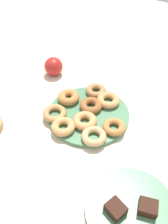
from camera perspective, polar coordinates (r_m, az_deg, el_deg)
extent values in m
plane|color=beige|center=(0.87, 1.08, -0.89)|extent=(2.40, 2.40, 0.00)
cylinder|color=#4C7F56|center=(0.87, 1.09, -0.56)|extent=(0.29, 0.29, 0.01)
torus|color=tan|center=(0.82, 0.19, -2.12)|extent=(0.11, 0.11, 0.03)
torus|color=tan|center=(0.90, 5.80, 2.83)|extent=(0.09, 0.09, 0.03)
torus|color=#BC7A3D|center=(0.81, 7.14, -3.55)|extent=(0.10, 0.10, 0.02)
torus|color=#B27547|center=(0.94, 2.86, 5.12)|extent=(0.10, 0.10, 0.02)
torus|color=#BC7A3D|center=(0.90, -3.69, 3.53)|extent=(0.12, 0.12, 0.03)
torus|color=tan|center=(0.80, -4.98, -3.50)|extent=(0.11, 0.11, 0.03)
torus|color=tan|center=(0.78, 2.37, -5.79)|extent=(0.11, 0.11, 0.02)
torus|color=#995B2D|center=(0.87, 1.64, 1.54)|extent=(0.11, 0.11, 0.03)
torus|color=#C6844C|center=(0.85, -6.99, -0.31)|extent=(0.11, 0.11, 0.02)
cylinder|color=#4C7F56|center=(0.68, 11.04, -21.74)|extent=(0.24, 0.24, 0.01)
cube|color=#381E14|center=(0.67, 14.97, -21.11)|extent=(0.06, 0.05, 0.03)
cube|color=#381E14|center=(0.65, 7.55, -21.92)|extent=(0.06, 0.05, 0.03)
sphere|color=red|center=(1.05, -7.27, 10.73)|extent=(0.08, 0.08, 0.08)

